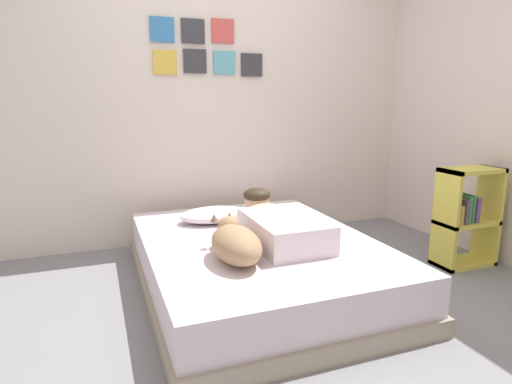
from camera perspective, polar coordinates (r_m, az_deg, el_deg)
ground_plane at (r=2.72m, az=2.70°, el=-15.01°), size 11.69×11.69×0.00m
back_wall at (r=3.87m, az=-6.29°, el=12.19°), size 3.85×0.12×2.50m
side_wall_right at (r=3.84m, az=30.00°, el=10.65°), size 0.10×5.96×2.50m
bed at (r=2.93m, az=0.20°, el=-9.38°), size 1.49×1.96×0.34m
pillow at (r=3.26m, az=-5.56°, el=-3.00°), size 0.52×0.32×0.11m
person_lying at (r=2.86m, az=2.69°, el=-4.07°), size 0.43×0.92×0.27m
dog at (r=2.49m, az=-2.78°, el=-6.65°), size 0.26×0.57×0.21m
coffee_cup at (r=3.30m, az=0.67°, el=-3.06°), size 0.12×0.09×0.07m
cell_phone at (r=2.77m, az=1.32°, el=-6.78°), size 0.07×0.14×0.01m
bookshelf at (r=3.60m, az=25.96°, el=-2.88°), size 0.45×0.24×0.75m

